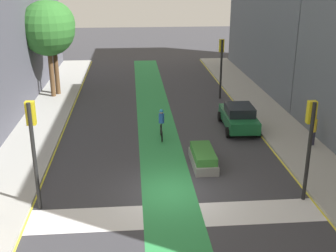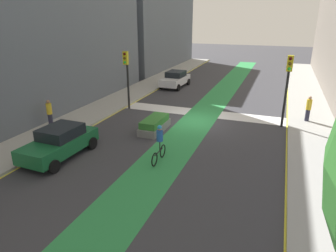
% 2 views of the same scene
% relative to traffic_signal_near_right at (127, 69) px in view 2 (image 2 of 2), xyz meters
% --- Properties ---
extents(ground_plane, '(120.00, 120.00, 0.00)m').
position_rel_traffic_signal_near_right_xyz_m(ground_plane, '(-5.61, 1.03, -3.06)').
color(ground_plane, '#38383D').
extents(bike_lane_paint, '(2.40, 60.00, 0.01)m').
position_rel_traffic_signal_near_right_xyz_m(bike_lane_paint, '(-5.77, 1.03, -3.06)').
color(bike_lane_paint, '#2D8C47').
rests_on(bike_lane_paint, ground_plane).
extents(crosswalk_band, '(12.00, 1.80, 0.01)m').
position_rel_traffic_signal_near_right_xyz_m(crosswalk_band, '(-5.61, -0.97, -3.06)').
color(crosswalk_band, silver).
rests_on(crosswalk_band, ground_plane).
extents(sidewalk_left, '(3.00, 60.00, 0.15)m').
position_rel_traffic_signal_near_right_xyz_m(sidewalk_left, '(-13.11, 1.03, -2.99)').
color(sidewalk_left, '#9E9E99').
rests_on(sidewalk_left, ground_plane).
extents(curb_stripe_left, '(0.16, 60.00, 0.01)m').
position_rel_traffic_signal_near_right_xyz_m(curb_stripe_left, '(-11.61, 1.03, -3.06)').
color(curb_stripe_left, yellow).
rests_on(curb_stripe_left, ground_plane).
extents(sidewalk_right, '(3.00, 60.00, 0.15)m').
position_rel_traffic_signal_near_right_xyz_m(sidewalk_right, '(1.89, 1.03, -2.99)').
color(sidewalk_right, '#9E9E99').
rests_on(sidewalk_right, ground_plane).
extents(curb_stripe_right, '(0.16, 60.00, 0.01)m').
position_rel_traffic_signal_near_right_xyz_m(curb_stripe_right, '(0.39, 1.03, -3.06)').
color(curb_stripe_right, yellow).
rests_on(curb_stripe_right, ground_plane).
extents(buildings_right_row, '(9.46, 59.22, 17.25)m').
position_rel_traffic_signal_near_right_xyz_m(buildings_right_row, '(7.81, 2.20, 4.76)').
color(buildings_right_row, slate).
rests_on(buildings_right_row, ground_plane).
extents(traffic_signal_near_right, '(0.35, 0.52, 4.38)m').
position_rel_traffic_signal_near_right_xyz_m(traffic_signal_near_right, '(0.00, 0.00, 0.00)').
color(traffic_signal_near_right, black).
rests_on(traffic_signal_near_right, ground_plane).
extents(traffic_signal_near_left, '(0.35, 0.52, 4.59)m').
position_rel_traffic_signal_near_right_xyz_m(traffic_signal_near_left, '(-11.22, 0.20, 0.14)').
color(traffic_signal_near_left, black).
rests_on(traffic_signal_near_left, ground_plane).
extents(car_green_right_far, '(2.14, 4.26, 1.57)m').
position_rel_traffic_signal_near_right_xyz_m(car_green_right_far, '(-0.72, 8.79, -2.26)').
color(car_green_right_far, '#196033').
rests_on(car_green_right_far, ground_plane).
extents(car_white_right_near, '(2.16, 4.27, 1.57)m').
position_rel_traffic_signal_near_right_xyz_m(car_white_right_near, '(-0.85, -8.58, -2.26)').
color(car_white_right_near, silver).
rests_on(car_white_right_near, ground_plane).
extents(cyclist_in_lane, '(0.32, 1.73, 1.86)m').
position_rel_traffic_signal_near_right_xyz_m(cyclist_in_lane, '(-5.62, 7.47, -2.09)').
color(cyclist_in_lane, black).
rests_on(cyclist_in_lane, ground_plane).
extents(pedestrian_sidewalk_right_a, '(0.34, 0.34, 1.71)m').
position_rel_traffic_signal_near_right_xyz_m(pedestrian_sidewalk_right_a, '(2.68, 5.54, -2.04)').
color(pedestrian_sidewalk_right_a, '#262638').
rests_on(pedestrian_sidewalk_right_a, sidewalk_right).
extents(pedestrian_sidewalk_left_a, '(0.34, 0.34, 1.71)m').
position_rel_traffic_signal_near_right_xyz_m(pedestrian_sidewalk_left_a, '(-12.78, -1.28, -2.04)').
color(pedestrian_sidewalk_left_a, '#262638').
rests_on(pedestrian_sidewalk_left_a, sidewalk_left).
extents(median_planter, '(1.14, 2.75, 0.85)m').
position_rel_traffic_signal_near_right_xyz_m(median_planter, '(-3.77, 3.69, -2.66)').
color(median_planter, slate).
rests_on(median_planter, ground_plane).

